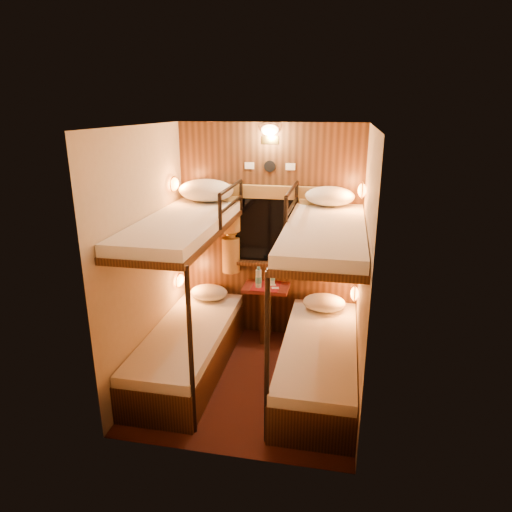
% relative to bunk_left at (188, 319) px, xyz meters
% --- Properties ---
extents(floor, '(2.10, 2.10, 0.00)m').
position_rel_bunk_left_xyz_m(floor, '(0.65, -0.07, -0.56)').
color(floor, '#340E0E').
rests_on(floor, ground).
extents(ceiling, '(2.10, 2.10, 0.00)m').
position_rel_bunk_left_xyz_m(ceiling, '(0.65, -0.07, 1.84)').
color(ceiling, silver).
rests_on(ceiling, wall_back).
extents(wall_back, '(2.40, 0.00, 2.40)m').
position_rel_bunk_left_xyz_m(wall_back, '(0.65, 0.98, 0.64)').
color(wall_back, '#C6B293').
rests_on(wall_back, floor).
extents(wall_front, '(2.40, 0.00, 2.40)m').
position_rel_bunk_left_xyz_m(wall_front, '(0.65, -1.12, 0.64)').
color(wall_front, '#C6B293').
rests_on(wall_front, floor).
extents(wall_left, '(0.00, 2.40, 2.40)m').
position_rel_bunk_left_xyz_m(wall_left, '(-0.35, -0.07, 0.64)').
color(wall_left, '#C6B293').
rests_on(wall_left, floor).
extents(wall_right, '(0.00, 2.40, 2.40)m').
position_rel_bunk_left_xyz_m(wall_right, '(1.65, -0.07, 0.64)').
color(wall_right, '#C6B293').
rests_on(wall_right, floor).
extents(back_panel, '(2.00, 0.03, 2.40)m').
position_rel_bunk_left_xyz_m(back_panel, '(0.65, 0.97, 0.64)').
color(back_panel, '#331D0E').
rests_on(back_panel, floor).
extents(bunk_left, '(0.72, 1.90, 1.82)m').
position_rel_bunk_left_xyz_m(bunk_left, '(0.00, 0.00, 0.00)').
color(bunk_left, '#331D0E').
rests_on(bunk_left, floor).
extents(bunk_right, '(0.72, 1.90, 1.82)m').
position_rel_bunk_left_xyz_m(bunk_right, '(1.30, 0.00, 0.00)').
color(bunk_right, '#331D0E').
rests_on(bunk_right, floor).
extents(window, '(1.00, 0.12, 0.79)m').
position_rel_bunk_left_xyz_m(window, '(0.65, 0.94, 0.62)').
color(window, black).
rests_on(window, back_panel).
extents(curtains, '(1.10, 0.22, 1.00)m').
position_rel_bunk_left_xyz_m(curtains, '(0.65, 0.90, 0.71)').
color(curtains, olive).
rests_on(curtains, back_panel).
extents(back_fixtures, '(0.54, 0.09, 0.48)m').
position_rel_bunk_left_xyz_m(back_fixtures, '(0.65, 0.93, 1.69)').
color(back_fixtures, black).
rests_on(back_fixtures, back_panel).
extents(reading_lamps, '(2.00, 0.20, 1.25)m').
position_rel_bunk_left_xyz_m(reading_lamps, '(0.65, 0.63, 0.68)').
color(reading_lamps, orange).
rests_on(reading_lamps, wall_left).
extents(table, '(0.50, 0.34, 0.66)m').
position_rel_bunk_left_xyz_m(table, '(0.65, 0.78, -0.14)').
color(table, '#551513').
rests_on(table, floor).
extents(bottle_left, '(0.07, 0.07, 0.24)m').
position_rel_bunk_left_xyz_m(bottle_left, '(0.57, 0.72, 0.20)').
color(bottle_left, '#99BFE5').
rests_on(bottle_left, table).
extents(bottle_right, '(0.07, 0.07, 0.23)m').
position_rel_bunk_left_xyz_m(bottle_right, '(0.70, 0.85, 0.19)').
color(bottle_right, '#99BFE5').
rests_on(bottle_right, table).
extents(sachet_a, '(0.09, 0.07, 0.01)m').
position_rel_bunk_left_xyz_m(sachet_a, '(0.76, 0.73, 0.09)').
color(sachet_a, silver).
rests_on(sachet_a, table).
extents(sachet_b, '(0.09, 0.08, 0.01)m').
position_rel_bunk_left_xyz_m(sachet_b, '(0.71, 0.82, 0.09)').
color(sachet_b, silver).
rests_on(sachet_b, table).
extents(pillow_lower_left, '(0.43, 0.31, 0.17)m').
position_rel_bunk_left_xyz_m(pillow_lower_left, '(-0.00, 0.73, -0.02)').
color(pillow_lower_left, white).
rests_on(pillow_lower_left, bunk_left).
extents(pillow_lower_right, '(0.46, 0.33, 0.18)m').
position_rel_bunk_left_xyz_m(pillow_lower_right, '(1.30, 0.69, -0.01)').
color(pillow_lower_right, white).
rests_on(pillow_lower_right, bunk_right).
extents(pillow_upper_left, '(0.60, 0.43, 0.23)m').
position_rel_bunk_left_xyz_m(pillow_upper_left, '(-0.00, 0.75, 1.15)').
color(pillow_upper_left, white).
rests_on(pillow_upper_left, bunk_left).
extents(pillow_upper_right, '(0.50, 0.36, 0.20)m').
position_rel_bunk_left_xyz_m(pillow_upper_right, '(1.30, 0.77, 1.13)').
color(pillow_upper_right, white).
rests_on(pillow_upper_right, bunk_right).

